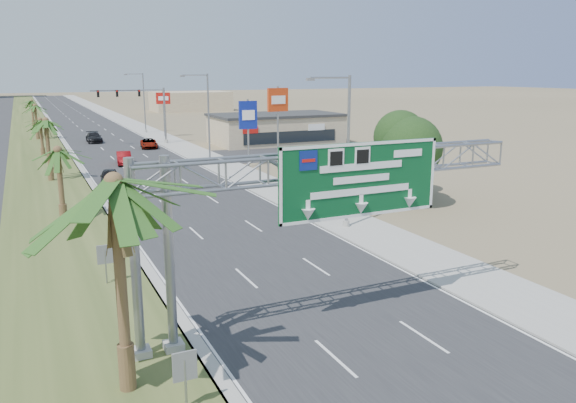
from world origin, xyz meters
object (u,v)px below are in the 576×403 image
at_px(sign_gantry, 321,180).
at_px(car_right_lane, 149,144).
at_px(palm_near, 114,184).
at_px(car_left_lane, 110,177).
at_px(car_mid_lane, 124,158).
at_px(car_far, 94,137).
at_px(pole_sign_red_far, 163,101).
at_px(pole_sign_blue, 248,118).
at_px(store_building, 276,129).
at_px(pole_sign_red_near, 278,105).
at_px(signal_mast, 150,110).

xyz_separation_m(sign_gantry, car_right_lane, (4.98, 58.19, -5.42)).
height_order(palm_near, car_left_lane, palm_near).
distance_m(sign_gantry, palm_near, 8.41).
bearing_deg(car_mid_lane, car_far, 98.12).
bearing_deg(car_left_lane, pole_sign_red_far, 76.79).
bearing_deg(sign_gantry, pole_sign_blue, 72.89).
bearing_deg(store_building, car_far, 153.57).
relative_size(car_right_lane, pole_sign_red_near, 0.52).
bearing_deg(store_building, pole_sign_blue, -122.11).
relative_size(signal_mast, store_building, 0.57).
relative_size(car_right_lane, pole_sign_blue, 0.62).
xyz_separation_m(signal_mast, car_far, (-7.27, 6.01, -4.11)).
distance_m(store_building, car_mid_lane, 25.81).
bearing_deg(car_right_lane, pole_sign_red_near, -61.53).
bearing_deg(car_mid_lane, pole_sign_red_far, 73.85).
distance_m(palm_near, pole_sign_red_far, 74.71).
height_order(car_mid_lane, pole_sign_red_far, pole_sign_red_far).
bearing_deg(pole_sign_red_far, sign_gantry, -98.12).
bearing_deg(store_building, car_right_lane, 173.33).
bearing_deg(palm_near, pole_sign_blue, 63.57).
bearing_deg(pole_sign_red_near, signal_mast, 105.44).
height_order(car_right_lane, pole_sign_red_near, pole_sign_red_near).
bearing_deg(pole_sign_blue, store_building, 57.89).
relative_size(car_mid_lane, pole_sign_red_far, 0.61).
bearing_deg(pole_sign_blue, pole_sign_red_far, 92.85).
bearing_deg(pole_sign_red_near, pole_sign_red_far, 95.93).
distance_m(signal_mast, pole_sign_red_near, 28.41).
height_order(palm_near, pole_sign_blue, palm_near).
height_order(signal_mast, pole_sign_red_near, pole_sign_red_near).
xyz_separation_m(sign_gantry, car_far, (-1.04, 68.05, -5.32)).
xyz_separation_m(store_building, car_mid_lane, (-23.50, -10.60, -1.28)).
height_order(palm_near, car_mid_lane, palm_near).
distance_m(sign_gantry, car_left_lane, 34.76).
relative_size(car_mid_lane, car_far, 0.86).
height_order(car_left_lane, car_mid_lane, car_mid_lane).
distance_m(signal_mast, pole_sign_blue, 24.72).
bearing_deg(pole_sign_blue, car_left_lane, -166.07).
xyz_separation_m(sign_gantry, signal_mast, (6.23, 62.05, -1.21)).
bearing_deg(pole_sign_red_far, store_building, -48.01).
xyz_separation_m(car_mid_lane, pole_sign_red_near, (14.22, -10.74, 6.16)).
bearing_deg(pole_sign_blue, palm_near, -116.43).
xyz_separation_m(palm_near, store_building, (31.20, 58.00, -4.93)).
height_order(pole_sign_blue, pole_sign_red_far, pole_sign_blue).
height_order(signal_mast, car_far, signal_mast).
relative_size(car_mid_lane, pole_sign_blue, 0.60).
relative_size(car_left_lane, pole_sign_red_near, 0.47).
height_order(signal_mast, car_left_lane, signal_mast).
relative_size(palm_near, car_far, 1.65).
xyz_separation_m(sign_gantry, car_mid_lane, (-0.44, 45.47, -5.34)).
bearing_deg(pole_sign_blue, car_mid_lane, 148.15).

